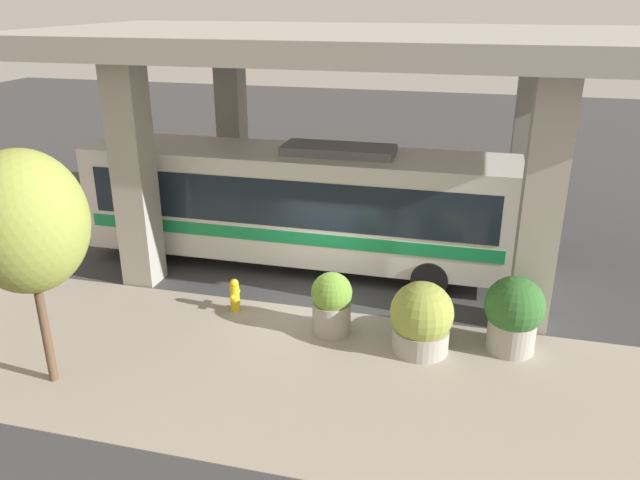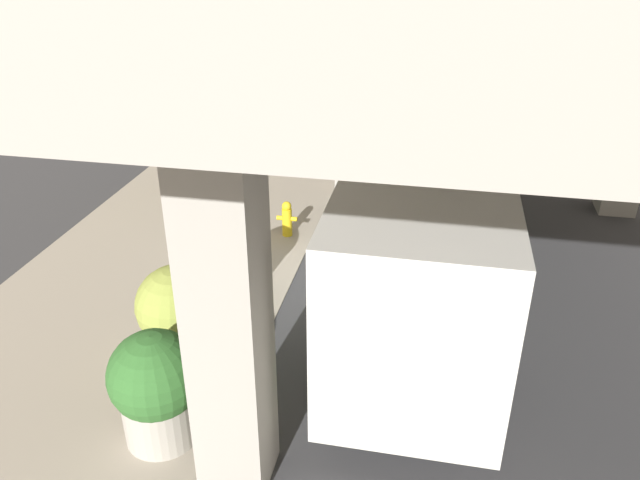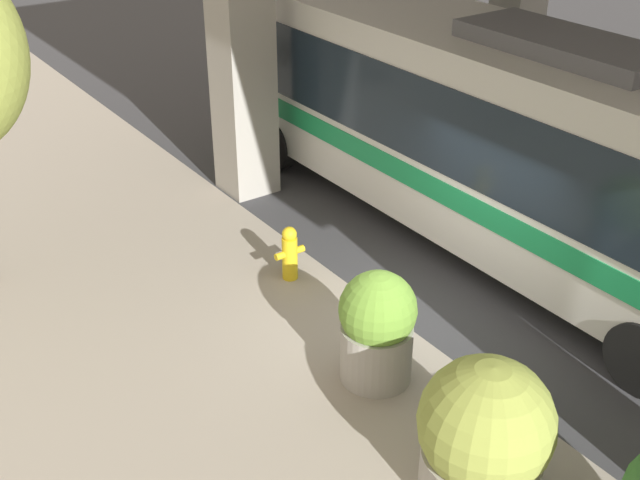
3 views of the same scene
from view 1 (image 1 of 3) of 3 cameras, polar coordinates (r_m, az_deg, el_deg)
The scene contains 9 objects.
ground_plane at distance 16.28m, azimuth -0.26°, elevation -6.33°, with size 80.00×80.00×0.00m, color #38383A.
sidewalk_strip at distance 13.80m, azimuth -3.48°, elevation -11.93°, with size 6.00×40.00×0.02m.
overpass at distance 18.38m, azimuth 2.98°, elevation 16.05°, with size 9.40×18.40×6.70m.
bus at distance 18.23m, azimuth -2.15°, elevation 3.62°, with size 2.70×12.48×3.70m.
fire_hydrant at distance 16.12m, azimuth -7.80°, elevation -5.02°, with size 0.50×0.24×0.90m.
planter_front at distance 14.32m, azimuth 9.26°, elevation -7.17°, with size 1.43×1.43×1.68m.
planter_middle at distance 14.74m, azimuth 17.29°, elevation -6.45°, with size 1.33×1.33×1.81m.
planter_back at distance 14.88m, azimuth 1.07°, elevation -5.77°, with size 0.98×0.98×1.55m.
street_tree_near at distance 13.17m, azimuth -25.33°, elevation 1.45°, with size 2.36×2.36×4.98m.
Camera 1 is at (-13.92, -3.65, 7.61)m, focal length 35.00 mm.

